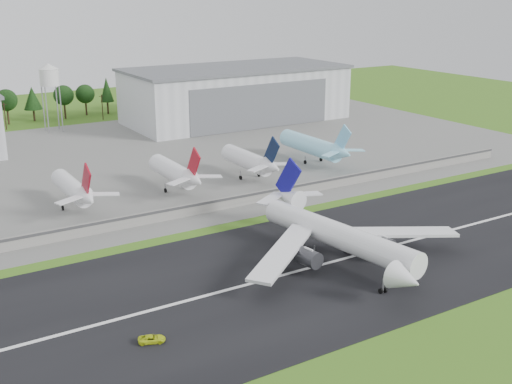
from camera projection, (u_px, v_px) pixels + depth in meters
ground at (319, 291)px, 131.88m from camera, size 600.00×600.00×0.00m
runway at (291, 273)px, 139.99m from camera, size 320.00×60.00×0.10m
runway_centerline at (291, 273)px, 139.97m from camera, size 220.00×1.00×0.02m
apron at (117, 163)px, 229.38m from camera, size 320.00×150.00×0.10m
blast_fence at (199, 208)px, 176.02m from camera, size 240.00×0.61×3.50m
hangar_east at (236, 94)px, 299.50m from camera, size 102.00×47.00×25.20m
water_tower at (49, 75)px, 272.32m from camera, size 8.40×8.40×29.40m
utility_poles at (57, 124)px, 294.41m from camera, size 230.00×3.00×12.00m
treeline at (48, 119)px, 306.60m from camera, size 320.00×16.00×22.00m
main_airliner at (339, 242)px, 144.55m from camera, size 56.72×59.21×18.17m
ground_vehicle at (152, 339)px, 112.20m from camera, size 5.24×3.76×1.33m
parked_jet_red_a at (75, 190)px, 178.56m from camera, size 7.36×31.29×16.45m
parked_jet_red_b at (177, 173)px, 194.11m from camera, size 7.36×31.29×16.66m
parked_jet_navy at (252, 161)px, 207.33m from camera, size 7.36×31.29×16.69m
parked_jet_skyblue at (316, 146)px, 226.04m from camera, size 7.36×37.29×16.93m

